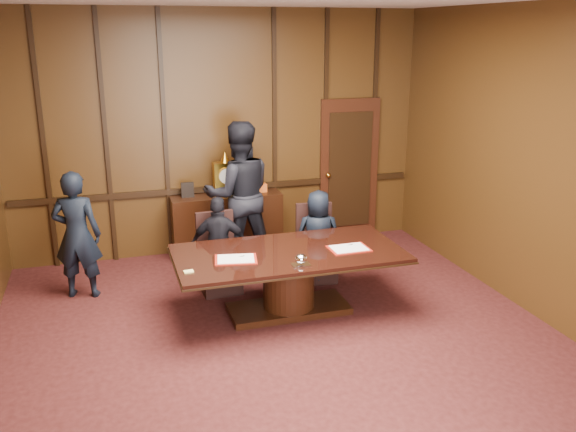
# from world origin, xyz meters

# --- Properties ---
(room) EXTENTS (7.00, 7.04, 3.50)m
(room) POSITION_xyz_m (0.07, 0.14, 1.72)
(room) COLOR black
(room) RESTS_ON ground
(sideboard) EXTENTS (1.60, 0.45, 1.54)m
(sideboard) POSITION_xyz_m (0.00, 3.26, 0.49)
(sideboard) COLOR black
(sideboard) RESTS_ON ground
(conference_table) EXTENTS (2.62, 1.32, 0.76)m
(conference_table) POSITION_xyz_m (0.29, 1.10, 0.51)
(conference_table) COLOR black
(conference_table) RESTS_ON ground
(folder_left) EXTENTS (0.51, 0.41, 0.02)m
(folder_left) POSITION_xyz_m (-0.35, 1.01, 0.77)
(folder_left) COLOR #9B1A0E
(folder_left) RESTS_ON conference_table
(folder_right) EXTENTS (0.46, 0.34, 0.02)m
(folder_right) POSITION_xyz_m (0.97, 0.96, 0.77)
(folder_right) COLOR #9B1A0E
(folder_right) RESTS_ON conference_table
(inkstand) EXTENTS (0.20, 0.14, 0.12)m
(inkstand) POSITION_xyz_m (0.29, 0.65, 0.81)
(inkstand) COLOR white
(inkstand) RESTS_ON conference_table
(notepad) EXTENTS (0.11, 0.08, 0.01)m
(notepad) POSITION_xyz_m (-0.90, 0.81, 0.77)
(notepad) COLOR #F3DD77
(notepad) RESTS_ON conference_table
(chair_left) EXTENTS (0.50, 0.50, 0.99)m
(chair_left) POSITION_xyz_m (-0.37, 1.98, 0.29)
(chair_left) COLOR black
(chair_left) RESTS_ON ground
(chair_right) EXTENTS (0.54, 0.54, 0.99)m
(chair_right) POSITION_xyz_m (0.94, 1.98, 0.29)
(chair_right) COLOR black
(chair_right) RESTS_ON ground
(signatory_left) EXTENTS (0.79, 0.51, 1.25)m
(signatory_left) POSITION_xyz_m (-0.36, 1.90, 0.62)
(signatory_left) COLOR black
(signatory_left) RESTS_ON ground
(signatory_right) EXTENTS (0.68, 0.54, 1.23)m
(signatory_right) POSITION_xyz_m (0.94, 1.90, 0.61)
(signatory_right) COLOR black
(signatory_right) RESTS_ON ground
(witness_left) EXTENTS (0.66, 0.52, 1.60)m
(witness_left) POSITION_xyz_m (-2.04, 2.31, 0.80)
(witness_left) COLOR black
(witness_left) RESTS_ON ground
(witness_right) EXTENTS (1.01, 0.80, 2.03)m
(witness_right) POSITION_xyz_m (0.09, 2.80, 1.02)
(witness_right) COLOR black
(witness_right) RESTS_ON ground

